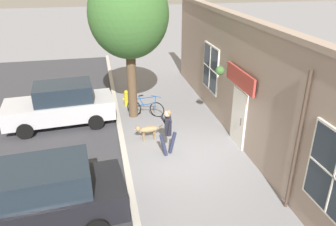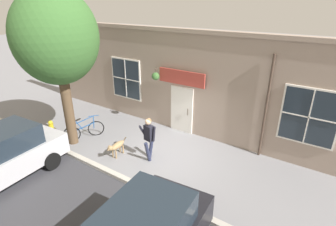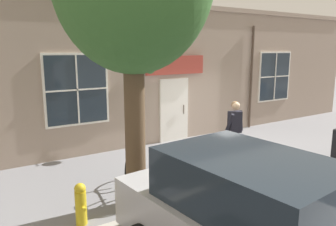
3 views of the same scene
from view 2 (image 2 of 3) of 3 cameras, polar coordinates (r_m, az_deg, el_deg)
The scene contains 7 objects.
ground_plane at distance 10.32m, azimuth -1.19°, elevation -9.12°, with size 90.00×90.00×0.00m, color gray.
storefront_facade at distance 11.19m, azimuth 5.70°, elevation 6.20°, with size 0.95×18.00×4.51m.
pedestrian_walking at distance 9.61m, azimuth -4.19°, elevation -4.84°, with size 0.65×0.60×1.69m.
dog_on_leash at distance 10.23m, azimuth -11.15°, elevation -7.10°, with size 1.12×0.32×0.66m.
street_tree_by_curb at distance 10.57m, azimuth -22.73°, elevation 14.39°, with size 3.15×2.84×6.06m.
leaning_bicycle at distance 11.89m, azimuth -17.76°, elevation -3.58°, with size 1.54×0.89×1.01m.
fire_hydrant at distance 12.52m, azimuth -24.02°, elevation -3.09°, with size 0.34×0.20×0.77m.
Camera 2 is at (7.09, 5.05, 5.55)m, focal length 28.00 mm.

